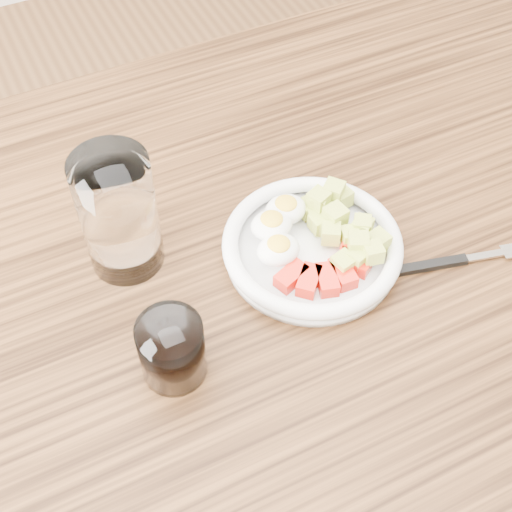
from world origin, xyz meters
The scene contains 6 objects.
ground centered at (0.00, 0.00, 0.00)m, with size 4.00×4.00×0.00m, color brown.
dining_table centered at (0.00, 0.00, 0.67)m, with size 1.50×0.90×0.77m.
bowl centered at (0.06, 0.01, 0.79)m, with size 0.21×0.21×0.05m.
fork centered at (0.20, -0.08, 0.77)m, with size 0.18×0.06×0.01m.
water_glass centered at (-0.14, 0.10, 0.85)m, with size 0.09×0.09×0.15m, color white.
coffee_glass centered at (-0.14, -0.07, 0.81)m, with size 0.07×0.07×0.08m.
Camera 1 is at (-0.23, -0.44, 1.43)m, focal length 50.00 mm.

